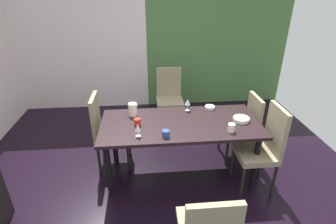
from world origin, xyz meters
TOP-DOWN VIEW (x-y plane):
  - ground_plane at (0.00, 0.00)m, footprint 5.25×5.26m
  - back_panel_interior at (-1.37, 2.58)m, footprint 2.52×0.10m
  - garden_window_panel at (1.26, 2.58)m, footprint 2.74×0.10m
  - dining_table at (0.24, 0.32)m, footprint 1.92×0.88m
  - chair_left_far at (-0.71, 0.62)m, footprint 0.45×0.44m
  - chair_right_far at (1.17, 0.62)m, footprint 0.44×0.44m
  - chair_right_near at (1.18, 0.02)m, footprint 0.44×0.44m
  - chair_head_far at (0.24, 1.68)m, footprint 0.44×0.45m
  - wine_glass_near_shelf at (-0.27, 0.05)m, footprint 0.06×0.06m
  - wine_glass_right at (0.37, 0.64)m, footprint 0.07×0.07m
  - serving_bowl_south at (0.68, 0.66)m, footprint 0.13×0.13m
  - serving_bowl_corner at (0.98, 0.29)m, footprint 0.20×0.20m
  - cup_center at (0.03, 0.02)m, footprint 0.08×0.08m
  - cup_front at (0.78, 0.06)m, footprint 0.08×0.08m
  - cup_left at (-0.28, 0.31)m, footprint 0.08×0.08m
  - pitcher_west at (-0.34, 0.57)m, footprint 0.12×0.11m

SIDE VIEW (x-z plane):
  - ground_plane at x=0.00m, z-range -0.02..0.00m
  - chair_right_far at x=1.17m, z-range 0.06..0.99m
  - chair_head_far at x=0.24m, z-range 0.05..1.05m
  - chair_left_far at x=-0.71m, z-range 0.05..1.06m
  - chair_right_near at x=1.18m, z-range 0.04..1.09m
  - dining_table at x=0.24m, z-range 0.29..1.05m
  - serving_bowl_south at x=0.68m, z-range 0.75..0.79m
  - serving_bowl_corner at x=0.98m, z-range 0.75..0.80m
  - cup_center at x=0.03m, z-range 0.75..0.83m
  - cup_left at x=-0.28m, z-range 0.75..0.84m
  - cup_front at x=0.78m, z-range 0.75..0.85m
  - pitcher_west at x=-0.34m, z-range 0.76..0.92m
  - wine_glass_near_shelf at x=-0.27m, z-range 0.78..0.94m
  - wine_glass_right at x=0.37m, z-range 0.79..0.95m
  - back_panel_interior at x=-1.37m, z-range 0.00..2.51m
  - garden_window_panel at x=1.26m, z-range 0.00..2.51m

